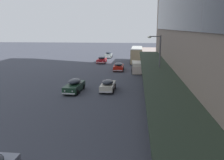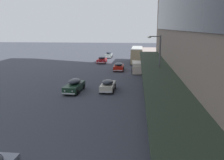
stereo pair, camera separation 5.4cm
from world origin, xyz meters
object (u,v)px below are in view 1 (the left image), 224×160
sedan_far_back (119,67)px  street_lamp (158,62)px  pedestrian_at_kerb (177,127)px  sedan_second_mid (102,60)px  sedan_oncoming_front (108,85)px  sedan_trailing_near (109,55)px  sedan_oncoming_rear (74,85)px  transit_bus_kerbside_front (137,54)px  vw_van (137,67)px

sedan_far_back → street_lamp: street_lamp is taller
pedestrian_at_kerb → street_lamp: bearing=92.6°
sedan_second_mid → sedan_oncoming_front: (4.22, -24.88, 0.00)m
sedan_trailing_near → sedan_far_back: bearing=-78.3°
sedan_oncoming_rear → pedestrian_at_kerb: bearing=-51.5°
sedan_oncoming_rear → pedestrian_at_kerb: pedestrian_at_kerb is taller
sedan_trailing_near → pedestrian_at_kerb: pedestrian_at_kerb is taller
sedan_second_mid → sedan_trailing_near: size_ratio=0.96×
sedan_oncoming_front → transit_bus_kerbside_front: bearing=82.0°
sedan_trailing_near → street_lamp: bearing=-75.7°
sedan_oncoming_rear → sedan_second_mid: size_ratio=1.14×
street_lamp → vw_van: bearing=97.8°
sedan_far_back → street_lamp: (5.67, -18.50, 3.46)m
sedan_second_mid → street_lamp: size_ratio=0.63×
pedestrian_at_kerb → sedan_far_back: bearing=101.8°
sedan_oncoming_rear → sedan_trailing_near: 35.83m
sedan_oncoming_rear → pedestrian_at_kerb: 17.00m
transit_bus_kerbside_front → pedestrian_at_kerb: (2.80, -40.12, -0.79)m
vw_van → street_lamp: (2.24, -16.35, 3.09)m
transit_bus_kerbside_front → sedan_far_back: bearing=-107.6°
sedan_oncoming_rear → sedan_trailing_near: bearing=89.5°
sedan_oncoming_front → street_lamp: size_ratio=0.62×
sedan_oncoming_rear → sedan_second_mid: sedan_oncoming_rear is taller
sedan_second_mid → sedan_far_back: size_ratio=0.94×
sedan_far_back → vw_van: vw_van is taller
vw_van → pedestrian_at_kerb: size_ratio=2.48×
sedan_second_mid → sedan_oncoming_front: size_ratio=1.02×
sedan_trailing_near → street_lamp: 39.54m
sedan_oncoming_front → street_lamp: street_lamp is taller
sedan_trailing_near → pedestrian_at_kerb: (10.24, -49.13, 0.40)m
transit_bus_kerbside_front → sedan_oncoming_rear: transit_bus_kerbside_front is taller
transit_bus_kerbside_front → vw_van: (0.06, -12.81, -0.87)m
pedestrian_at_kerb → street_lamp: (-0.50, 10.96, 3.01)m
sedan_oncoming_rear → vw_van: size_ratio=1.08×
pedestrian_at_kerb → sedan_trailing_near: bearing=101.8°
transit_bus_kerbside_front → street_lamp: size_ratio=1.54×
street_lamp → sedan_oncoming_rear: bearing=166.9°
pedestrian_at_kerb → street_lamp: street_lamp is taller
sedan_far_back → vw_van: (3.44, -2.15, 0.37)m
sedan_trailing_near → vw_van: 23.08m
sedan_oncoming_rear → sedan_trailing_near: size_ratio=1.09×
sedan_oncoming_rear → street_lamp: (10.08, -2.34, 3.41)m
sedan_far_back → sedan_second_mid: bearing=115.3°
sedan_oncoming_rear → pedestrian_at_kerb: (10.58, -13.30, 0.40)m
sedan_oncoming_front → pedestrian_at_kerb: size_ratio=2.30×
sedan_second_mid → sedan_trailing_near: bearing=87.7°
sedan_oncoming_rear → sedan_oncoming_front: 4.22m
sedan_oncoming_rear → sedan_trailing_near: (0.34, 35.83, -0.00)m
sedan_oncoming_rear → vw_van: bearing=60.7°
transit_bus_kerbside_front → pedestrian_at_kerb: size_ratio=5.74×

